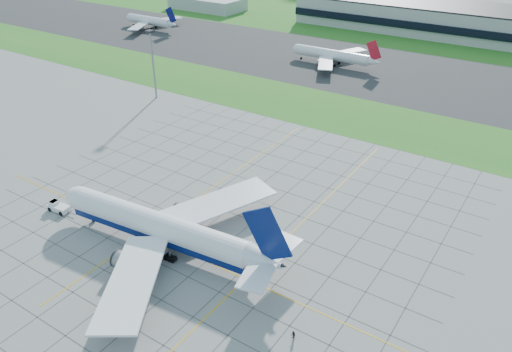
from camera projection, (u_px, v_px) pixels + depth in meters
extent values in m
plane|color=gray|center=(184.00, 244.00, 111.59)|extent=(1400.00, 1400.00, 0.00)
cube|color=#226E1F|center=(351.00, 115.00, 176.89)|extent=(700.00, 35.00, 0.04)
cube|color=#383838|center=(403.00, 75.00, 216.79)|extent=(700.00, 75.00, 0.04)
cube|color=#226E1F|center=(466.00, 26.00, 296.61)|extent=(700.00, 145.00, 0.04)
cube|color=#474744|center=(79.00, 169.00, 141.97)|extent=(0.18, 130.00, 0.02)
cube|color=#474744|center=(98.00, 177.00, 138.12)|extent=(0.18, 130.00, 0.02)
cube|color=#474744|center=(118.00, 185.00, 134.26)|extent=(0.18, 130.00, 0.02)
cube|color=#474744|center=(139.00, 194.00, 130.41)|extent=(0.18, 130.00, 0.02)
cube|color=#474744|center=(162.00, 203.00, 126.55)|extent=(0.18, 130.00, 0.02)
cube|color=#474744|center=(186.00, 212.00, 122.70)|extent=(0.18, 130.00, 0.02)
cube|color=#474744|center=(212.00, 223.00, 118.84)|extent=(0.18, 130.00, 0.02)
cube|color=#474744|center=(239.00, 234.00, 114.99)|extent=(0.18, 130.00, 0.02)
cube|color=#474744|center=(268.00, 245.00, 111.13)|extent=(0.18, 130.00, 0.02)
cube|color=#474744|center=(300.00, 258.00, 107.27)|extent=(0.18, 130.00, 0.02)
cube|color=#474744|center=(333.00, 271.00, 103.42)|extent=(0.18, 130.00, 0.02)
cube|color=#474744|center=(370.00, 286.00, 99.56)|extent=(0.18, 130.00, 0.02)
cube|color=#474744|center=(409.00, 302.00, 95.71)|extent=(0.18, 130.00, 0.02)
cube|color=#474744|center=(65.00, 336.00, 88.37)|extent=(110.00, 0.18, 0.02)
cube|color=#474744|center=(101.00, 308.00, 94.17)|extent=(110.00, 0.18, 0.02)
cube|color=#474744|center=(132.00, 284.00, 99.98)|extent=(110.00, 0.18, 0.02)
cube|color=#474744|center=(159.00, 263.00, 105.78)|extent=(110.00, 0.18, 0.02)
cube|color=#474744|center=(184.00, 244.00, 111.59)|extent=(110.00, 0.18, 0.02)
cube|color=#474744|center=(206.00, 227.00, 117.39)|extent=(110.00, 0.18, 0.02)
cube|color=#474744|center=(227.00, 211.00, 123.20)|extent=(110.00, 0.18, 0.02)
cube|color=#474744|center=(245.00, 197.00, 129.00)|extent=(110.00, 0.18, 0.02)
cube|color=#474744|center=(262.00, 184.00, 134.80)|extent=(110.00, 0.18, 0.02)
cube|color=#474744|center=(277.00, 172.00, 140.61)|extent=(110.00, 0.18, 0.02)
cube|color=#474744|center=(291.00, 161.00, 146.41)|extent=(110.00, 0.18, 0.02)
cube|color=#474744|center=(305.00, 151.00, 152.22)|extent=(110.00, 0.18, 0.02)
cube|color=#474744|center=(317.00, 142.00, 158.02)|extent=(110.00, 0.18, 0.02)
cube|color=#E4A30C|center=(178.00, 249.00, 110.13)|extent=(120.00, 0.25, 0.03)
cube|color=#E4A30C|center=(205.00, 192.00, 130.91)|extent=(0.25, 100.00, 0.03)
cube|color=#E4A30C|center=(298.00, 227.00, 117.42)|extent=(0.25, 100.00, 0.03)
cube|color=#B7B7B2|center=(207.00, 3.00, 339.11)|extent=(50.00, 25.00, 8.00)
cylinder|color=gray|center=(153.00, 66.00, 186.35)|extent=(0.70, 0.70, 25.00)
cube|color=black|center=(150.00, 31.00, 180.11)|extent=(2.50, 2.50, 0.80)
cylinder|color=white|center=(159.00, 226.00, 108.32)|extent=(45.46, 9.95, 5.88)
cube|color=#081956|center=(160.00, 233.00, 109.23)|extent=(45.42, 9.56, 1.57)
ellipsoid|color=white|center=(82.00, 199.00, 117.66)|extent=(9.91, 6.71, 5.88)
cube|color=black|center=(75.00, 195.00, 118.31)|extent=(2.43, 3.32, 0.59)
cone|color=white|center=(265.00, 261.00, 97.41)|extent=(8.32, 6.28, 5.59)
cube|color=#081956|center=(267.00, 234.00, 93.98)|extent=(10.69, 1.46, 12.52)
cube|color=white|center=(220.00, 202.00, 118.39)|extent=(18.01, 28.81, 0.95)
cube|color=white|center=(132.00, 280.00, 94.34)|extent=(21.79, 28.07, 0.95)
cylinder|color=slate|center=(187.00, 214.00, 117.65)|extent=(6.69, 4.29, 3.73)
cylinder|color=slate|center=(129.00, 263.00, 101.87)|extent=(6.69, 4.29, 3.73)
cylinder|color=gray|center=(93.00, 217.00, 118.71)|extent=(0.38, 0.38, 2.55)
cylinder|color=black|center=(94.00, 220.00, 119.07)|extent=(1.12, 0.59, 1.08)
cylinder|color=black|center=(187.00, 242.00, 111.08)|extent=(1.38, 1.29, 1.27)
cylinder|color=black|center=(170.00, 258.00, 106.27)|extent=(1.38, 1.29, 1.27)
cube|color=white|center=(59.00, 208.00, 123.01)|extent=(5.99, 3.20, 1.35)
cube|color=white|center=(54.00, 203.00, 123.17)|extent=(1.91, 2.26, 1.06)
cube|color=black|center=(54.00, 202.00, 123.08)|extent=(1.71, 2.05, 0.67)
cube|color=gray|center=(71.00, 213.00, 121.44)|extent=(2.89, 0.43, 0.17)
cylinder|color=black|center=(58.00, 204.00, 124.93)|extent=(1.10, 0.57, 1.06)
cylinder|color=black|center=(50.00, 209.00, 123.01)|extent=(1.10, 0.57, 1.06)
cylinder|color=black|center=(69.00, 208.00, 123.34)|extent=(1.10, 0.57, 1.06)
cylinder|color=black|center=(61.00, 213.00, 121.42)|extent=(1.10, 0.57, 1.06)
imported|color=black|center=(69.00, 200.00, 126.02)|extent=(0.71, 0.70, 1.65)
imported|color=black|center=(293.00, 336.00, 87.15)|extent=(1.16, 1.12, 1.88)
cylinder|color=white|center=(150.00, 21.00, 290.07)|extent=(30.75, 4.80, 4.80)
cube|color=#080B52|center=(171.00, 15.00, 279.38)|extent=(7.46, 0.40, 9.15)
cube|color=white|center=(165.00, 19.00, 297.41)|extent=(13.89, 20.66, 0.40)
cube|color=white|center=(139.00, 26.00, 281.45)|extent=(13.89, 20.66, 0.40)
cylinder|color=black|center=(156.00, 27.00, 292.39)|extent=(1.00, 1.00, 1.00)
cylinder|color=black|center=(151.00, 29.00, 289.20)|extent=(1.00, 1.00, 1.00)
cylinder|color=white|center=(332.00, 55.00, 227.92)|extent=(35.51, 4.80, 4.80)
cube|color=red|center=(374.00, 50.00, 215.96)|extent=(7.46, 0.40, 9.15)
cube|color=white|center=(347.00, 52.00, 235.11)|extent=(13.89, 20.66, 0.40)
cube|color=white|center=(326.00, 63.00, 219.15)|extent=(13.89, 20.66, 0.40)
cylinder|color=black|center=(339.00, 63.00, 230.06)|extent=(1.00, 1.00, 1.00)
cylinder|color=black|center=(335.00, 66.00, 226.87)|extent=(1.00, 1.00, 1.00)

